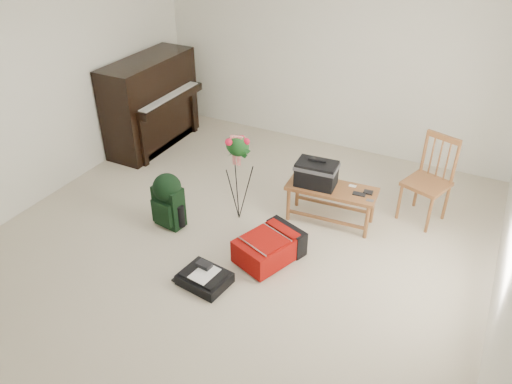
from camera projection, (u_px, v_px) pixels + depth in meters
The scene contains 10 objects.
floor at pixel (233, 247), 5.25m from camera, with size 5.00×5.50×0.01m, color beige.
wall_back at pixel (332, 58), 6.65m from camera, with size 5.00×0.04×2.50m, color white.
wall_left at pixel (34, 94), 5.54m from camera, with size 0.04×5.50×2.50m, color white.
piano at pixel (152, 105), 6.97m from camera, with size 0.71×1.50×1.25m.
bench at pixel (322, 178), 5.41m from camera, with size 1.00×0.46×0.75m.
dining_chair at pixel (427, 181), 5.46m from camera, with size 0.54×0.54×0.99m.
red_suitcase at pixel (271, 245), 5.04m from camera, with size 0.63×0.78×0.28m.
black_duffel at pixel (205, 277), 4.75m from camera, with size 0.49×0.42×0.19m.
green_backpack at pixel (168, 198), 5.40m from camera, with size 0.34×0.32×0.64m.
flower_stand at pixel (238, 179), 5.42m from camera, with size 0.40×0.40×1.07m.
Camera 1 is at (2.10, -3.56, 3.29)m, focal length 35.00 mm.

